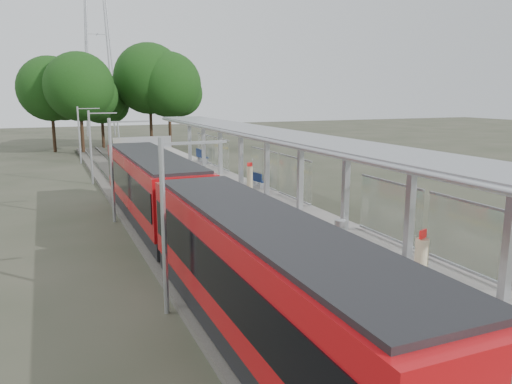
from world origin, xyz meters
TOP-DOWN VIEW (x-y plane):
  - trackbed at (-4.50, 20.00)m, footprint 3.00×70.00m
  - platform at (0.00, 20.00)m, footprint 6.00×50.00m
  - tactile_strip at (-2.55, 20.00)m, footprint 0.60×50.00m
  - end_fence at (0.00, 44.95)m, footprint 6.00×0.10m
  - train at (-4.50, 10.63)m, footprint 2.74×27.60m
  - canopy at (1.61, 16.19)m, footprint 3.27×38.00m
  - pylon at (-1.00, 73.00)m, footprint 8.00×4.00m
  - tree_cluster at (-1.03, 53.38)m, footprint 20.54×12.61m
  - catenary_masts at (-6.22, 19.00)m, footprint 2.08×48.16m
  - bench_mid at (2.39, 20.19)m, footprint 0.54×1.36m
  - bench_far at (2.34, 31.77)m, footprint 0.60×1.71m
  - info_pillar_near at (0.50, 3.64)m, footprint 0.40×0.40m
  - info_pillar_far at (1.68, 19.74)m, footprint 0.36×0.36m
  - litter_bin at (0.73, 8.34)m, footprint 0.59×0.59m

SIDE VIEW (x-z plane):
  - trackbed at x=-4.50m, z-range 0.00..0.24m
  - platform at x=0.00m, z-range 0.00..1.00m
  - tactile_strip at x=-2.55m, z-range 1.00..1.02m
  - litter_bin at x=0.73m, z-range 1.00..1.92m
  - bench_mid at x=2.39m, z-range 1.02..1.93m
  - end_fence at x=0.00m, z-range 1.00..2.20m
  - bench_far at x=2.34m, z-range 1.03..2.18m
  - info_pillar_far at x=1.68m, z-range 0.89..2.51m
  - info_pillar_near at x=0.50m, z-range 0.88..2.65m
  - train at x=-4.50m, z-range 0.24..3.86m
  - catenary_masts at x=-6.22m, z-range 0.21..5.61m
  - canopy at x=1.61m, z-range 2.37..6.03m
  - tree_cluster at x=-1.03m, z-range 1.22..13.78m
  - pylon at x=-1.00m, z-range 0.00..38.00m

